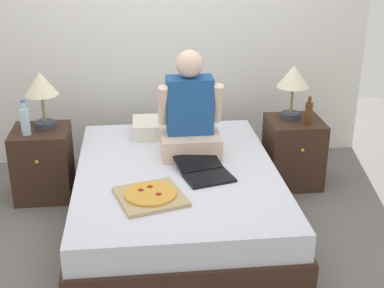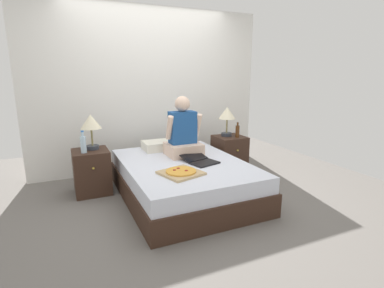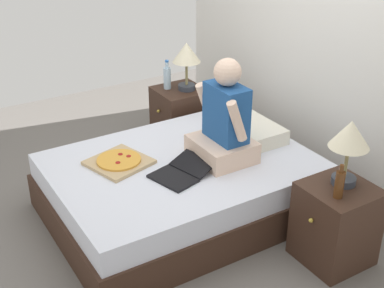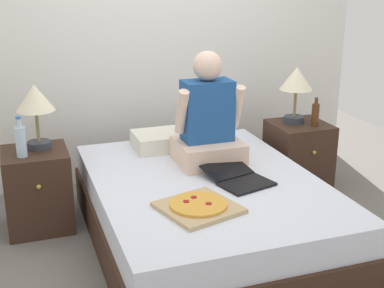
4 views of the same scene
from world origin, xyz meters
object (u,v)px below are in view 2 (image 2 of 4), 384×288
object	(u,v)px
water_bottle	(83,144)
laptop	(201,161)
lamp_on_left_nightstand	(91,124)
bed	(183,179)
person_seated	(183,134)
nightstand_left	(92,172)
lamp_on_right_nightstand	(227,115)
nightstand_right	(229,154)
beer_bottle	(237,131)
pizza_box	(181,172)

from	to	relation	value
water_bottle	laptop	world-z (taller)	water_bottle
lamp_on_left_nightstand	laptop	world-z (taller)	lamp_on_left_nightstand
bed	lamp_on_left_nightstand	world-z (taller)	lamp_on_left_nightstand
bed	person_seated	world-z (taller)	person_seated
nightstand_left	laptop	distance (m)	1.42
water_bottle	lamp_on_right_nightstand	distance (m)	2.13
lamp_on_left_nightstand	nightstand_right	distance (m)	2.11
bed	laptop	size ratio (longest dim) A/B	4.06
beer_bottle	water_bottle	bearing A→B (deg)	179.74
bed	lamp_on_left_nightstand	distance (m)	1.36
laptop	pizza_box	world-z (taller)	laptop
lamp_on_left_nightstand	bed	bearing A→B (deg)	-33.02
water_bottle	nightstand_right	world-z (taller)	water_bottle
bed	nightstand_right	bearing A→B (deg)	29.95
person_seated	pizza_box	world-z (taller)	person_seated
bed	laptop	world-z (taller)	laptop
nightstand_right	bed	bearing A→B (deg)	-150.05
nightstand_left	beer_bottle	distance (m)	2.17
lamp_on_left_nightstand	person_seated	bearing A→B (deg)	-17.20
person_seated	laptop	size ratio (longest dim) A/B	1.61
nightstand_right	pizza_box	size ratio (longest dim) A/B	1.15
laptop	lamp_on_left_nightstand	bearing A→B (deg)	147.03
lamp_on_left_nightstand	lamp_on_right_nightstand	size ratio (longest dim) A/B	1.00
nightstand_left	lamp_on_left_nightstand	xyz separation A→B (m)	(0.04, 0.05, 0.61)
nightstand_right	pizza_box	xyz separation A→B (m)	(-1.23, -1.01, 0.19)
bed	water_bottle	world-z (taller)	water_bottle
water_bottle	lamp_on_right_nightstand	world-z (taller)	lamp_on_right_nightstand
lamp_on_right_nightstand	beer_bottle	world-z (taller)	lamp_on_right_nightstand
nightstand_left	lamp_on_left_nightstand	bearing A→B (deg)	51.37
nightstand_left	lamp_on_right_nightstand	world-z (taller)	lamp_on_right_nightstand
person_seated	pizza_box	bearing A→B (deg)	-114.46
beer_bottle	nightstand_right	bearing A→B (deg)	125.01
nightstand_left	pizza_box	xyz separation A→B (m)	(0.83, -1.01, 0.19)
water_bottle	beer_bottle	size ratio (longest dim) A/B	1.20
nightstand_right	lamp_on_right_nightstand	xyz separation A→B (m)	(-0.03, 0.05, 0.61)
lamp_on_left_nightstand	pizza_box	xyz separation A→B (m)	(0.79, -1.06, -0.42)
pizza_box	water_bottle	bearing A→B (deg)	134.68
lamp_on_right_nightstand	beer_bottle	xyz separation A→B (m)	(0.10, -0.15, -0.23)
lamp_on_left_nightstand	water_bottle	size ratio (longest dim) A/B	1.63
pizza_box	nightstand_right	bearing A→B (deg)	39.36
nightstand_right	beer_bottle	bearing A→B (deg)	-54.99
bed	lamp_on_left_nightstand	bearing A→B (deg)	146.98
water_bottle	lamp_on_right_nightstand	xyz separation A→B (m)	(2.11, 0.14, 0.22)
water_bottle	beer_bottle	world-z (taller)	water_bottle
bed	pizza_box	xyz separation A→B (m)	(-0.20, -0.42, 0.25)
lamp_on_right_nightstand	laptop	size ratio (longest dim) A/B	0.93
lamp_on_left_nightstand	pizza_box	world-z (taller)	lamp_on_left_nightstand
lamp_on_left_nightstand	laptop	distance (m)	1.47
person_seated	beer_bottle	bearing A→B (deg)	11.30
bed	lamp_on_right_nightstand	world-z (taller)	lamp_on_right_nightstand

